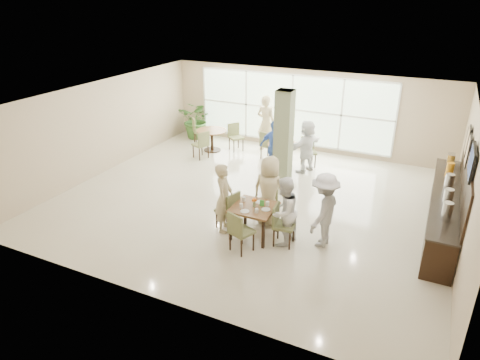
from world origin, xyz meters
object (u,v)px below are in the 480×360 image
at_px(main_table, 254,210).
at_px(teen_far, 269,191).
at_px(potted_plant, 197,120).
at_px(adult_b, 307,146).
at_px(buffet_counter, 445,208).
at_px(round_table_left, 212,135).
at_px(adult_a, 274,148).
at_px(round_table_right, 283,150).
at_px(teen_standing, 324,210).
at_px(teen_left, 224,198).
at_px(adult_standing, 266,123).
at_px(teen_right, 284,211).

xyz_separation_m(main_table, teen_far, (0.09, 0.68, 0.21)).
distance_m(potted_plant, adult_b, 4.96).
bearing_deg(buffet_counter, teen_far, -158.45).
relative_size(round_table_left, adult_a, 0.61).
relative_size(round_table_right, buffet_counter, 0.22).
bearing_deg(teen_standing, adult_b, -150.95).
relative_size(round_table_right, teen_far, 0.59).
xyz_separation_m(buffet_counter, adult_a, (-4.81, 1.32, 0.31)).
distance_m(round_table_right, buffet_counter, 5.24).
relative_size(teen_left, adult_a, 0.96).
height_order(main_table, teen_far, teen_far).
relative_size(teen_standing, adult_standing, 0.86).
height_order(round_table_left, teen_standing, teen_standing).
xyz_separation_m(buffet_counter, teen_right, (-3.20, -2.20, 0.24)).
xyz_separation_m(potted_plant, teen_far, (4.95, -4.97, 0.14)).
relative_size(buffet_counter, teen_left, 2.82).
height_order(teen_standing, adult_b, teen_standing).
bearing_deg(teen_left, adult_b, -21.94).
bearing_deg(adult_standing, round_table_right, 143.63).
distance_m(buffet_counter, teen_right, 3.89).
bearing_deg(adult_b, teen_left, 13.72).
height_order(teen_left, adult_a, adult_a).
bearing_deg(teen_far, teen_right, 135.40).
relative_size(round_table_right, teen_left, 0.61).
height_order(potted_plant, teen_standing, teen_standing).
bearing_deg(teen_far, adult_b, -83.29).
relative_size(main_table, teen_left, 0.57).
xyz_separation_m(potted_plant, adult_standing, (2.90, -0.19, 0.26)).
height_order(potted_plant, teen_left, teen_left).
xyz_separation_m(buffet_counter, teen_far, (-3.82, -1.51, 0.31)).
bearing_deg(buffet_counter, teen_left, -154.27).
bearing_deg(main_table, teen_left, -176.25).
height_order(round_table_left, adult_b, adult_b).
bearing_deg(round_table_right, teen_right, -69.81).
xyz_separation_m(adult_b, adult_standing, (-1.86, 1.22, 0.17)).
relative_size(teen_far, adult_standing, 0.87).
bearing_deg(main_table, buffet_counter, 29.27).
bearing_deg(main_table, teen_right, -0.75).
distance_m(main_table, round_table_left, 5.93).
bearing_deg(buffet_counter, round_table_left, 161.98).
relative_size(round_table_right, adult_a, 0.59).
relative_size(teen_left, teen_standing, 0.98).
xyz_separation_m(teen_left, adult_a, (-0.16, 3.56, 0.03)).
bearing_deg(buffet_counter, potted_plant, 158.48).
bearing_deg(potted_plant, adult_standing, -3.73).
relative_size(main_table, adult_standing, 0.48).
relative_size(round_table_left, potted_plant, 0.73).
relative_size(round_table_right, teen_right, 0.64).
xyz_separation_m(main_table, teen_standing, (1.51, 0.31, 0.20)).
xyz_separation_m(buffet_counter, potted_plant, (-8.77, 3.46, 0.17)).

